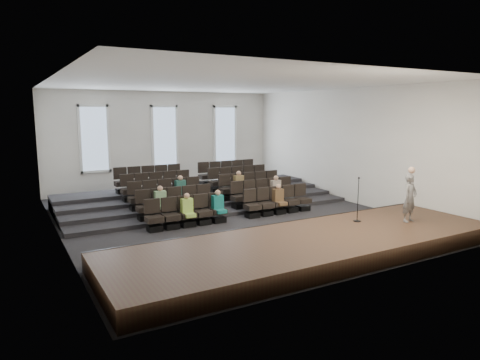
% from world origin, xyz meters
% --- Properties ---
extents(ground, '(14.00, 14.00, 0.00)m').
position_xyz_m(ground, '(0.00, 0.00, 0.00)').
color(ground, black).
rests_on(ground, ground).
extents(ceiling, '(12.00, 14.00, 0.02)m').
position_xyz_m(ceiling, '(0.00, 0.00, 5.01)').
color(ceiling, white).
rests_on(ceiling, ground).
extents(wall_back, '(12.00, 0.04, 5.00)m').
position_xyz_m(wall_back, '(0.00, 7.02, 2.50)').
color(wall_back, white).
rests_on(wall_back, ground).
extents(wall_front, '(12.00, 0.04, 5.00)m').
position_xyz_m(wall_front, '(0.00, -7.02, 2.50)').
color(wall_front, white).
rests_on(wall_front, ground).
extents(wall_left, '(0.04, 14.00, 5.00)m').
position_xyz_m(wall_left, '(-6.02, 0.00, 2.50)').
color(wall_left, white).
rests_on(wall_left, ground).
extents(wall_right, '(0.04, 14.00, 5.00)m').
position_xyz_m(wall_right, '(6.02, 0.00, 2.50)').
color(wall_right, white).
rests_on(wall_right, ground).
extents(stage, '(11.80, 3.60, 0.50)m').
position_xyz_m(stage, '(0.00, -5.10, 0.25)').
color(stage, '#3D2A1A').
rests_on(stage, ground).
extents(stage_lip, '(11.80, 0.06, 0.52)m').
position_xyz_m(stage_lip, '(0.00, -3.33, 0.25)').
color(stage_lip, black).
rests_on(stage_lip, ground).
extents(risers, '(11.80, 4.80, 0.60)m').
position_xyz_m(risers, '(0.00, 3.17, 0.20)').
color(risers, black).
rests_on(risers, ground).
extents(seating_rows, '(6.80, 4.70, 1.67)m').
position_xyz_m(seating_rows, '(-0.00, 1.54, 0.68)').
color(seating_rows, black).
rests_on(seating_rows, ground).
extents(windows, '(8.44, 0.10, 3.24)m').
position_xyz_m(windows, '(0.00, 6.95, 2.70)').
color(windows, white).
rests_on(windows, wall_back).
extents(audience, '(5.45, 2.64, 1.10)m').
position_xyz_m(audience, '(-0.10, 0.30, 0.81)').
color(audience, '#A3CE52').
rests_on(audience, seating_rows).
extents(speaker, '(0.60, 0.43, 1.53)m').
position_xyz_m(speaker, '(3.77, -5.24, 1.26)').
color(speaker, slate).
rests_on(speaker, stage).
extents(mic_stand, '(0.24, 0.24, 1.44)m').
position_xyz_m(mic_stand, '(2.35, -4.40, 0.93)').
color(mic_stand, black).
rests_on(mic_stand, stage).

